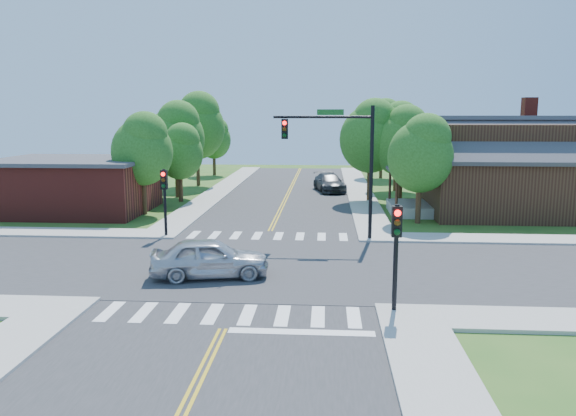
# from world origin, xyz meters

# --- Properties ---
(ground) EXTENTS (100.00, 100.00, 0.00)m
(ground) POSITION_xyz_m (0.00, 0.00, 0.00)
(ground) COLOR #2B581B
(ground) RESTS_ON ground
(road_ns) EXTENTS (10.00, 90.00, 0.04)m
(road_ns) POSITION_xyz_m (0.00, 0.00, 0.02)
(road_ns) COLOR #2D2D30
(road_ns) RESTS_ON ground
(road_ew) EXTENTS (90.00, 10.00, 0.04)m
(road_ew) POSITION_xyz_m (0.00, 0.00, 0.03)
(road_ew) COLOR #2D2D30
(road_ew) RESTS_ON ground
(intersection_patch) EXTENTS (10.20, 10.20, 0.06)m
(intersection_patch) POSITION_xyz_m (0.00, 0.00, 0.00)
(intersection_patch) COLOR #2D2D30
(intersection_patch) RESTS_ON ground
(sidewalk_ne) EXTENTS (40.00, 40.00, 0.14)m
(sidewalk_ne) POSITION_xyz_m (15.82, 15.82, 0.07)
(sidewalk_ne) COLOR #9E9B93
(sidewalk_ne) RESTS_ON ground
(sidewalk_nw) EXTENTS (40.00, 40.00, 0.14)m
(sidewalk_nw) POSITION_xyz_m (-15.82, 15.82, 0.07)
(sidewalk_nw) COLOR #9E9B93
(sidewalk_nw) RESTS_ON ground
(crosswalk_north) EXTENTS (8.85, 2.00, 0.01)m
(crosswalk_north) POSITION_xyz_m (0.00, 6.20, 0.05)
(crosswalk_north) COLOR white
(crosswalk_north) RESTS_ON ground
(crosswalk_south) EXTENTS (8.85, 2.00, 0.01)m
(crosswalk_south) POSITION_xyz_m (0.00, -6.20, 0.05)
(crosswalk_south) COLOR white
(crosswalk_south) RESTS_ON ground
(centerline) EXTENTS (0.30, 90.00, 0.01)m
(centerline) POSITION_xyz_m (0.00, 0.00, 0.05)
(centerline) COLOR gold
(centerline) RESTS_ON ground
(stop_bar) EXTENTS (4.60, 0.45, 0.09)m
(stop_bar) POSITION_xyz_m (2.50, -7.60, 0.00)
(stop_bar) COLOR white
(stop_bar) RESTS_ON ground
(signal_mast_ne) EXTENTS (5.30, 0.42, 7.20)m
(signal_mast_ne) POSITION_xyz_m (3.91, 5.59, 4.85)
(signal_mast_ne) COLOR black
(signal_mast_ne) RESTS_ON ground
(signal_pole_se) EXTENTS (0.34, 0.42, 3.80)m
(signal_pole_se) POSITION_xyz_m (5.60, -5.62, 2.66)
(signal_pole_se) COLOR black
(signal_pole_se) RESTS_ON ground
(signal_pole_nw) EXTENTS (0.34, 0.42, 3.80)m
(signal_pole_nw) POSITION_xyz_m (-5.60, 5.58, 2.66)
(signal_pole_nw) COLOR black
(signal_pole_nw) RESTS_ON ground
(house_ne) EXTENTS (13.05, 8.80, 7.11)m
(house_ne) POSITION_xyz_m (15.11, 14.23, 3.33)
(house_ne) COLOR black
(house_ne) RESTS_ON ground
(building_nw) EXTENTS (10.40, 8.40, 3.73)m
(building_nw) POSITION_xyz_m (-14.20, 13.20, 1.88)
(building_nw) COLOR maroon
(building_nw) RESTS_ON ground
(tree_e_a) EXTENTS (4.01, 3.81, 6.82)m
(tree_e_a) POSITION_xyz_m (9.04, 10.63, 4.47)
(tree_e_a) COLOR #382314
(tree_e_a) RESTS_ON ground
(tree_e_b) EXTENTS (4.39, 4.17, 7.46)m
(tree_e_b) POSITION_xyz_m (8.87, 18.17, 4.88)
(tree_e_b) COLOR #382314
(tree_e_b) RESTS_ON ground
(tree_e_c) EXTENTS (4.63, 4.40, 7.88)m
(tree_e_c) POSITION_xyz_m (9.39, 25.59, 5.16)
(tree_e_c) COLOR #382314
(tree_e_c) RESTS_ON ground
(tree_e_d) EXTENTS (4.91, 4.66, 8.34)m
(tree_e_d) POSITION_xyz_m (9.05, 35.42, 5.46)
(tree_e_d) COLOR #382314
(tree_e_d) RESTS_ON ground
(tree_w_a) EXTENTS (4.08, 3.88, 6.94)m
(tree_w_a) POSITION_xyz_m (-9.03, 12.59, 4.55)
(tree_w_a) COLOR #382314
(tree_w_a) RESTS_ON ground
(tree_w_b) EXTENTS (4.62, 4.39, 7.85)m
(tree_w_b) POSITION_xyz_m (-8.83, 20.44, 5.14)
(tree_w_b) COLOR #382314
(tree_w_b) RESTS_ON ground
(tree_w_c) EXTENTS (5.20, 4.94, 8.83)m
(tree_w_c) POSITION_xyz_m (-8.79, 27.76, 5.79)
(tree_w_c) COLOR #382314
(tree_w_c) RESTS_ON ground
(tree_w_d) EXTENTS (3.76, 3.57, 6.39)m
(tree_w_d) POSITION_xyz_m (-9.07, 36.90, 4.18)
(tree_w_d) COLOR #382314
(tree_w_d) RESTS_ON ground
(tree_house) EXTENTS (4.67, 4.44, 7.94)m
(tree_house) POSITION_xyz_m (6.62, 19.04, 5.20)
(tree_house) COLOR #382314
(tree_house) RESTS_ON ground
(tree_bldg) EXTENTS (3.59, 3.41, 6.10)m
(tree_bldg) POSITION_xyz_m (-7.96, 18.16, 3.99)
(tree_bldg) COLOR #382314
(tree_bldg) RESTS_ON ground
(car_silver) EXTENTS (3.79, 5.62, 1.66)m
(car_silver) POSITION_xyz_m (-1.57, -1.89, 0.83)
(car_silver) COLOR silver
(car_silver) RESTS_ON ground
(car_dgrey) EXTENTS (4.33, 6.15, 1.53)m
(car_dgrey) POSITION_xyz_m (3.50, 24.58, 0.76)
(car_dgrey) COLOR #2D2F32
(car_dgrey) RESTS_ON ground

